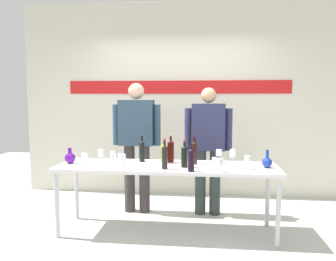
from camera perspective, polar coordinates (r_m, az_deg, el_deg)
ground_plane at (r=4.02m, az=-0.24°, el=-16.87°), size 10.00×10.00×0.00m
back_wall at (r=5.26m, az=1.65°, el=5.30°), size 4.91×0.11×3.00m
display_table at (r=3.80m, az=-0.24°, el=-6.82°), size 2.47×0.67×0.78m
decanter_blue_left at (r=4.04m, az=-16.38°, el=-4.46°), size 0.12×0.12×0.18m
decanter_blue_right at (r=3.80m, az=16.55°, el=-5.18°), size 0.11×0.11×0.20m
presenter_left at (r=4.45m, az=-5.38°, el=-1.31°), size 0.64×0.22×1.72m
presenter_right at (r=4.36m, az=6.86°, el=-2.08°), size 0.61×0.22×1.66m
wine_bottle_0 at (r=3.98m, az=-4.47°, el=-3.42°), size 0.06×0.06×0.31m
wine_bottle_1 at (r=3.84m, az=4.52°, el=-3.67°), size 0.06×0.06×0.32m
wine_bottle_2 at (r=3.57m, az=-0.59°, el=-4.36°), size 0.06×0.06×0.32m
wine_bottle_3 at (r=3.47m, az=3.96°, el=-4.90°), size 0.07×0.07×0.30m
wine_bottle_4 at (r=3.66m, az=2.81°, el=-4.30°), size 0.07×0.07×0.30m
wine_bottle_5 at (r=3.89m, az=-0.63°, el=-3.75°), size 0.07×0.07×0.29m
wine_bottle_6 at (r=3.94m, az=0.47°, el=-3.41°), size 0.07×0.07×0.33m
wine_glass_left_0 at (r=3.66m, az=-7.72°, el=-4.77°), size 0.07×0.07×0.15m
wine_glass_left_1 at (r=3.71m, az=-9.34°, el=-4.56°), size 0.06×0.06×0.15m
wine_glass_left_2 at (r=3.91m, az=-9.42°, el=-4.12°), size 0.06×0.06×0.14m
wine_glass_left_3 at (r=4.09m, az=-11.41°, el=-3.83°), size 0.07×0.07×0.14m
wine_glass_left_4 at (r=3.79m, az=-7.96°, el=-4.52°), size 0.07×0.07×0.14m
wine_glass_left_5 at (r=3.92m, az=-14.07°, el=-4.32°), size 0.07×0.07×0.13m
wine_glass_right_0 at (r=3.47m, az=8.92°, el=-5.37°), size 0.07×0.07×0.14m
wine_glass_right_1 at (r=3.98m, az=8.69°, el=-3.81°), size 0.07×0.07×0.15m
wine_glass_right_2 at (r=3.92m, az=10.98°, el=-3.86°), size 0.07×0.07×0.17m
wine_glass_right_3 at (r=3.66m, az=13.42°, el=-4.79°), size 0.06×0.06×0.15m
wine_glass_right_4 at (r=3.58m, az=7.93°, el=-5.19°), size 0.06×0.06×0.13m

